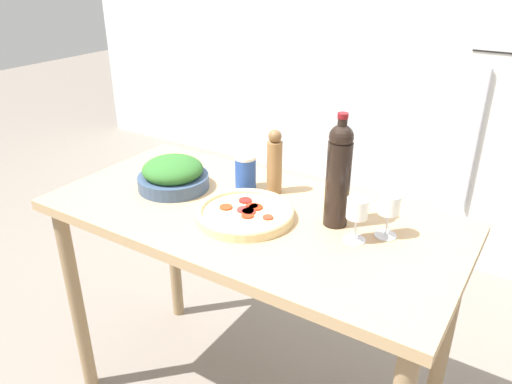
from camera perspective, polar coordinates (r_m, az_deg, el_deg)
name	(u,v)px	position (r m, az deg, el deg)	size (l,w,h in m)	color
wall_back	(442,21)	(3.67, 20.50, 17.83)	(6.40, 0.06, 2.60)	silver
prep_counter	(251,243)	(1.75, -0.62, -5.81)	(1.41, 0.70, 0.91)	tan
wine_bottle	(338,174)	(1.56, 9.41, 2.10)	(0.08, 0.08, 0.37)	black
wine_glass_near	(357,211)	(1.51, 11.48, -2.17)	(0.07, 0.07, 0.14)	silver
wine_glass_far	(389,207)	(1.56, 14.96, -1.68)	(0.07, 0.07, 0.14)	silver
pepper_mill	(274,163)	(1.79, 2.13, 3.34)	(0.06, 0.06, 0.24)	olive
salad_bowl	(173,175)	(1.87, -9.46, 1.98)	(0.26, 0.26, 0.12)	#384C6B
homemade_pizza	(245,213)	(1.65, -1.27, -2.41)	(0.33, 0.33, 0.04)	#DBC189
salt_canister	(245,172)	(1.83, -1.21, 2.27)	(0.08, 0.08, 0.13)	#284CA3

